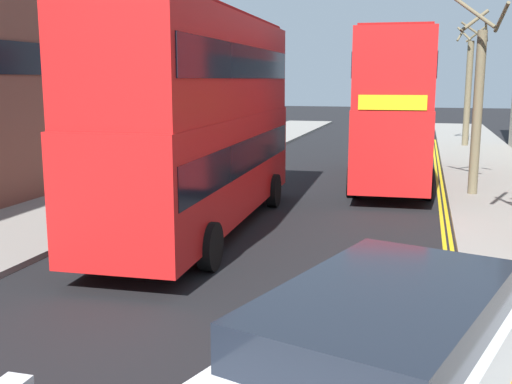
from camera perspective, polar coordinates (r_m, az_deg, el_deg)
sidewalk_left at (r=19.63m, az=-16.09°, el=-1.43°), size 4.00×80.00×0.14m
kerb_line_outer at (r=14.93m, az=17.83°, el=-5.48°), size 0.10×56.00×0.01m
kerb_line_inner at (r=14.92m, az=17.22°, el=-5.45°), size 0.10×56.00×0.01m
double_decker_bus_away at (r=16.06m, az=-5.12°, el=7.05°), size 3.09×10.89×5.64m
double_decker_bus_oncoming at (r=24.16m, az=12.58°, el=7.98°), size 3.17×10.91×5.64m
street_tree_near at (r=21.78m, az=19.94°, el=7.74°), size 1.88×1.88×6.54m
street_tree_far at (r=37.91m, az=19.17°, el=9.27°), size 1.79×1.77×7.10m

